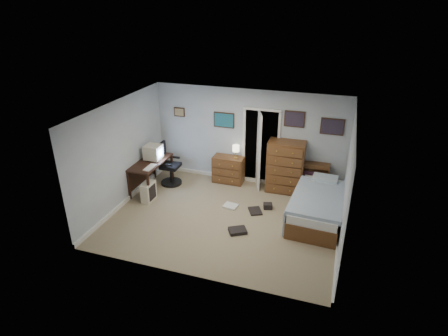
# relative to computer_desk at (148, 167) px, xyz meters

# --- Properties ---
(floor) EXTENTS (5.00, 4.00, 0.02)m
(floor) POSITION_rel_computer_desk_xyz_m (2.29, -0.75, -0.61)
(floor) COLOR gray
(floor) RESTS_ON ground
(computer_desk) EXTENTS (0.64, 1.36, 0.78)m
(computer_desk) POSITION_rel_computer_desk_xyz_m (0.00, 0.00, 0.00)
(computer_desk) COLOR black
(computer_desk) RESTS_ON floor
(crt_monitor) EXTENTS (0.41, 0.38, 0.38)m
(crt_monitor) POSITION_rel_computer_desk_xyz_m (0.12, 0.15, 0.37)
(crt_monitor) COLOR beige
(crt_monitor) RESTS_ON computer_desk
(keyboard) EXTENTS (0.16, 0.42, 0.03)m
(keyboard) POSITION_rel_computer_desk_xyz_m (0.27, -0.35, 0.19)
(keyboard) COLOR beige
(keyboard) RESTS_ON computer_desk
(pc_tower) EXTENTS (0.22, 0.44, 0.47)m
(pc_tower) POSITION_rel_computer_desk_xyz_m (0.30, -0.55, -0.37)
(pc_tower) COLOR beige
(pc_tower) RESTS_ON floor
(office_chair) EXTENTS (0.56, 0.56, 1.13)m
(office_chair) POSITION_rel_computer_desk_xyz_m (0.36, 0.44, -0.17)
(office_chair) COLOR black
(office_chair) RESTS_ON floor
(media_stack) EXTENTS (0.17, 0.17, 0.80)m
(media_stack) POSITION_rel_computer_desk_xyz_m (-0.03, 1.35, -0.20)
(media_stack) COLOR maroon
(media_stack) RESTS_ON floor
(low_dresser) EXTENTS (0.81, 0.41, 0.72)m
(low_dresser) POSITION_rel_computer_desk_xyz_m (1.84, 1.02, -0.24)
(low_dresser) COLOR brown
(low_dresser) RESTS_ON floor
(table_lamp) EXTENTS (0.18, 0.18, 0.35)m
(table_lamp) POSITION_rel_computer_desk_xyz_m (2.04, 1.02, 0.38)
(table_lamp) COLOR gold
(table_lamp) RESTS_ON low_dresser
(doorway) EXTENTS (0.96, 1.12, 2.05)m
(doorway) POSITION_rel_computer_desk_xyz_m (2.64, 1.52, 0.40)
(doorway) COLOR black
(doorway) RESTS_ON floor
(tall_dresser) EXTENTS (0.92, 0.56, 1.33)m
(tall_dresser) POSITION_rel_computer_desk_xyz_m (3.34, 1.00, 0.06)
(tall_dresser) COLOR brown
(tall_dresser) RESTS_ON floor
(headboard_bookcase) EXTENTS (0.90, 0.26, 0.81)m
(headboard_bookcase) POSITION_rel_computer_desk_xyz_m (3.97, 1.11, -0.18)
(headboard_bookcase) COLOR brown
(headboard_bookcase) RESTS_ON floor
(bed) EXTENTS (1.23, 2.15, 0.68)m
(bed) POSITION_rel_computer_desk_xyz_m (4.28, -0.11, -0.28)
(bed) COLOR brown
(bed) RESTS_ON floor
(wall_posters) EXTENTS (4.38, 0.04, 0.60)m
(wall_posters) POSITION_rel_computer_desk_xyz_m (2.86, 1.22, 1.14)
(wall_posters) COLOR #331E11
(wall_posters) RESTS_ON floor
(floor_clutter) EXTENTS (1.16, 1.48, 0.13)m
(floor_clutter) POSITION_rel_computer_desk_xyz_m (2.76, -0.56, -0.57)
(floor_clutter) COLOR black
(floor_clutter) RESTS_ON floor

